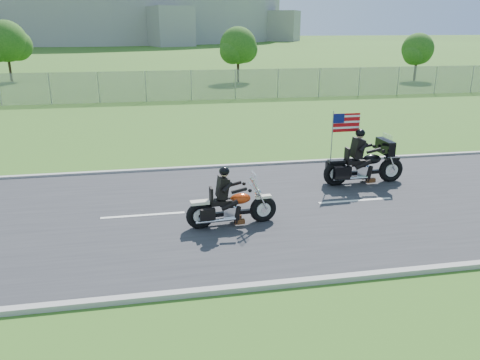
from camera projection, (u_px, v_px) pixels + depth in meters
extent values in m
plane|color=#30541A|center=(218.00, 212.00, 12.78)|extent=(420.00, 420.00, 0.00)
cube|color=#28282B|center=(218.00, 211.00, 12.78)|extent=(120.00, 8.00, 0.04)
cube|color=#9E9B93|center=(202.00, 168.00, 16.55)|extent=(120.00, 0.18, 0.12)
cube|color=#9E9B93|center=(246.00, 288.00, 8.99)|extent=(120.00, 0.18, 0.12)
cube|color=gray|center=(99.00, 87.00, 30.26)|extent=(60.00, 0.03, 2.00)
cylinder|color=#A3A099|center=(95.00, 9.00, 164.79)|extent=(130.00, 130.00, 20.00)
cylinder|color=#382316|center=(238.00, 67.00, 41.41)|extent=(0.22, 0.22, 2.52)
sphere|color=#1A4A13|center=(238.00, 45.00, 40.82)|extent=(3.20, 3.20, 3.20)
sphere|color=#1A4A13|center=(244.00, 49.00, 41.49)|extent=(2.40, 2.40, 2.40)
sphere|color=#1A4A13|center=(232.00, 51.00, 40.49)|extent=(2.24, 2.24, 2.24)
cylinder|color=#382316|center=(10.00, 66.00, 41.65)|extent=(0.22, 0.22, 2.80)
sphere|color=#1A4A13|center=(6.00, 41.00, 40.98)|extent=(3.60, 3.60, 3.60)
sphere|color=#1A4A13|center=(17.00, 45.00, 41.74)|extent=(2.70, 2.70, 2.70)
cylinder|color=#382316|center=(415.00, 68.00, 42.35)|extent=(0.22, 0.22, 2.24)
sphere|color=#1A4A13|center=(418.00, 49.00, 41.82)|extent=(2.80, 2.80, 2.80)
sphere|color=#1A4A13|center=(420.00, 52.00, 42.41)|extent=(2.10, 2.10, 2.10)
sphere|color=#1A4A13|center=(414.00, 54.00, 41.54)|extent=(1.96, 1.96, 1.96)
torus|color=black|center=(263.00, 209.00, 11.98)|extent=(0.72, 0.23, 0.71)
torus|color=black|center=(200.00, 216.00, 11.57)|extent=(0.72, 0.23, 0.71)
ellipsoid|color=#C3370E|center=(240.00, 199.00, 11.72)|extent=(0.56, 0.35, 0.27)
cube|color=black|center=(221.00, 202.00, 11.60)|extent=(0.55, 0.33, 0.12)
cube|color=black|center=(223.00, 187.00, 11.50)|extent=(0.26, 0.40, 0.53)
sphere|color=black|center=(224.00, 171.00, 11.38)|extent=(0.28, 0.28, 0.26)
cube|color=silver|center=(255.00, 180.00, 11.67)|extent=(0.08, 0.44, 0.39)
torus|color=black|center=(391.00, 170.00, 15.04)|extent=(0.82, 0.22, 0.82)
torus|color=black|center=(336.00, 173.00, 14.68)|extent=(0.82, 0.22, 0.82)
ellipsoid|color=black|center=(372.00, 159.00, 14.78)|extent=(0.63, 0.37, 0.31)
cube|color=black|center=(355.00, 162.00, 14.68)|extent=(0.62, 0.34, 0.13)
cube|color=black|center=(357.00, 148.00, 14.56)|extent=(0.27, 0.45, 0.61)
sphere|color=black|center=(360.00, 133.00, 14.42)|extent=(0.31, 0.31, 0.30)
cube|color=black|center=(385.00, 147.00, 14.74)|extent=(0.26, 0.89, 0.44)
cube|color=#B70C11|center=(346.00, 123.00, 14.46)|extent=(0.89, 0.04, 0.58)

